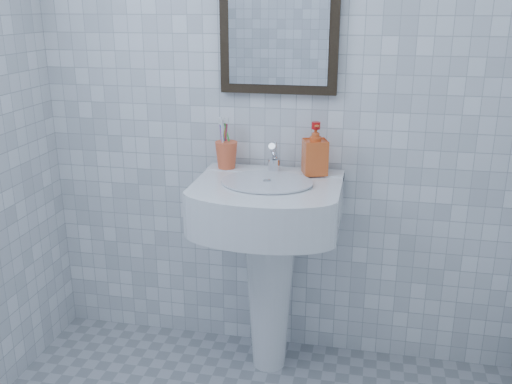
# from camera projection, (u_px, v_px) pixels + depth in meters

# --- Properties ---
(wall_back) EXTENTS (2.20, 0.02, 2.50)m
(wall_back) POSITION_uv_depth(u_px,v_px,m) (281.00, 91.00, 2.46)
(wall_back) COLOR white
(wall_back) RESTS_ON ground
(washbasin) EXTENTS (0.60, 0.44, 0.92)m
(washbasin) POSITION_uv_depth(u_px,v_px,m) (269.00, 244.00, 2.46)
(washbasin) COLOR white
(washbasin) RESTS_ON ground
(faucet) EXTENTS (0.06, 0.12, 0.14)m
(faucet) POSITION_uv_depth(u_px,v_px,m) (274.00, 159.00, 2.45)
(faucet) COLOR silver
(faucet) RESTS_ON washbasin
(toothbrush_cup) EXTENTS (0.13, 0.13, 0.12)m
(toothbrush_cup) POSITION_uv_depth(u_px,v_px,m) (226.00, 155.00, 2.50)
(toothbrush_cup) COLOR #EE5C34
(toothbrush_cup) RESTS_ON washbasin
(soap_dispenser) EXTENTS (0.12, 0.13, 0.22)m
(soap_dispenser) POSITION_uv_depth(u_px,v_px,m) (315.00, 149.00, 2.40)
(soap_dispenser) COLOR red
(soap_dispenser) RESTS_ON washbasin
(wall_mirror) EXTENTS (0.50, 0.04, 0.62)m
(wall_mirror) POSITION_uv_depth(u_px,v_px,m) (279.00, 18.00, 2.35)
(wall_mirror) COLOR black
(wall_mirror) RESTS_ON wall_back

